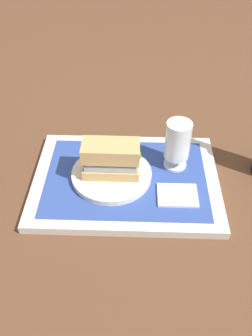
# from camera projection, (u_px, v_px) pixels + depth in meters

# --- Properties ---
(ground_plane) EXTENTS (3.00, 3.00, 0.00)m
(ground_plane) POSITION_uv_depth(u_px,v_px,m) (126.00, 183.00, 0.88)
(ground_plane) COLOR brown
(tray) EXTENTS (0.44, 0.32, 0.02)m
(tray) POSITION_uv_depth(u_px,v_px,m) (126.00, 180.00, 0.87)
(tray) COLOR silver
(tray) RESTS_ON ground_plane
(placemat) EXTENTS (0.38, 0.27, 0.00)m
(placemat) POSITION_uv_depth(u_px,v_px,m) (126.00, 177.00, 0.87)
(placemat) COLOR #2D4793
(placemat) RESTS_ON tray
(plate) EXTENTS (0.19, 0.19, 0.01)m
(plate) POSITION_uv_depth(u_px,v_px,m) (112.00, 175.00, 0.86)
(plate) COLOR silver
(plate) RESTS_ON placemat
(sandwich) EXTENTS (0.13, 0.06, 0.08)m
(sandwich) POSITION_uv_depth(u_px,v_px,m) (112.00, 159.00, 0.83)
(sandwich) COLOR tan
(sandwich) RESTS_ON plate
(beer_glass) EXTENTS (0.06, 0.06, 0.12)m
(beer_glass) POSITION_uv_depth(u_px,v_px,m) (177.00, 144.00, 0.85)
(beer_glass) COLOR silver
(beer_glass) RESTS_ON placemat
(napkin_folded) EXTENTS (0.09, 0.07, 0.01)m
(napkin_folded) POSITION_uv_depth(u_px,v_px,m) (177.00, 195.00, 0.82)
(napkin_folded) COLOR white
(napkin_folded) RESTS_ON placemat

